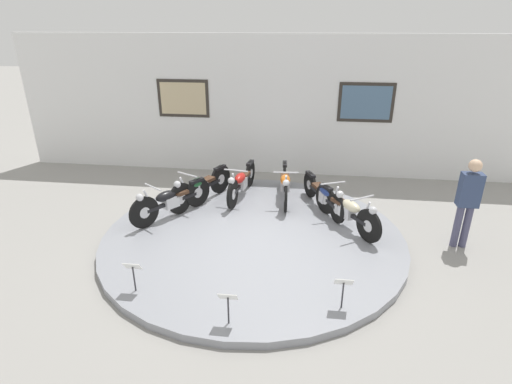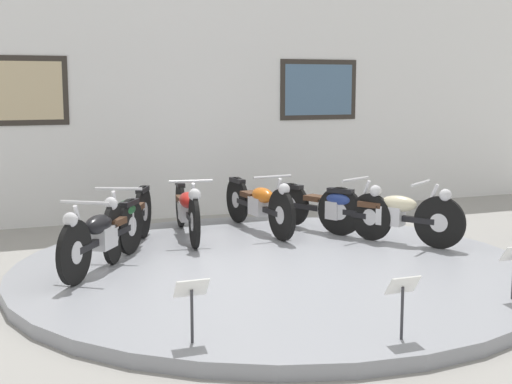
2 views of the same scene
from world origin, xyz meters
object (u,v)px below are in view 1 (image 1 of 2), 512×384
Objects in this scene: motorcycle_green at (200,186)px; motorcycle_blue at (324,194)px; motorcycle_orange at (285,183)px; visitor_standing at (468,199)px; motorcycle_red at (241,181)px; info_placard_front_right at (343,286)px; motorcycle_cream at (347,209)px; info_placard_front_left at (133,270)px; info_placard_front_centre at (228,301)px; motorcycle_black at (170,200)px.

motorcycle_green reaches higher than motorcycle_blue.
motorcycle_orange is 3.70m from visitor_standing.
motorcycle_red is 3.88× the size of info_placard_front_right.
motorcycle_blue is at bearing 119.51° from motorcycle_cream.
info_placard_front_left is at bearing -118.82° from motorcycle_orange.
info_placard_front_right is (3.08, 0.00, 0.00)m from info_placard_front_left.
info_placard_front_left is at bearing -143.18° from motorcycle_cream.
info_placard_front_centre is at bearing -83.19° from motorcycle_red.
motorcycle_blue is 4.36m from info_placard_front_left.
info_placard_front_left is (-2.90, -3.26, -0.00)m from motorcycle_blue.
motorcycle_blue is 2.74m from visitor_standing.
motorcycle_black reaches higher than motorcycle_blue.
motorcycle_cream is at bearing -43.33° from motorcycle_orange.
visitor_standing is at bearing -22.11° from motorcycle_blue.
motorcycle_green is 3.59× the size of info_placard_front_right.
motorcycle_cream is 3.29× the size of info_placard_front_centre.
motorcycle_blue is 1.07× the size of motorcycle_cream.
motorcycle_red is at bearing 161.39° from visitor_standing.
motorcycle_cream is 4.16m from info_placard_front_left.
info_placard_front_left is (-2.04, -3.71, -0.03)m from motorcycle_orange.
visitor_standing is at bearing 22.53° from info_placard_front_left.
motorcycle_red is 4.27m from info_placard_front_centre.
motorcycle_red is at bearing 96.81° from info_placard_front_centre.
info_placard_front_right is at bearing 0.00° from info_placard_front_left.
info_placard_front_right is (-0.25, -2.50, -0.02)m from motorcycle_cream.
info_placard_front_centre is at bearing -18.78° from info_placard_front_left.
motorcycle_black reaches higher than info_placard_front_right.
motorcycle_blue is 0.88m from motorcycle_cream.
info_placard_front_centre is at bearing -59.30° from motorcycle_black.
motorcycle_blue is 3.53× the size of info_placard_front_left.
motorcycle_orange reaches higher than motorcycle_cream.
motorcycle_orange is 1.19× the size of motorcycle_cream.
motorcycle_cream is 0.98× the size of visitor_standing.
motorcycle_black is 3.51m from info_placard_front_centre.
motorcycle_orange is 1.77m from motorcycle_cream.
motorcycle_black is at bearing -152.10° from motorcycle_orange.
motorcycle_cream is 3.29× the size of info_placard_front_left.
motorcycle_cream is (3.59, -0.00, -0.00)m from motorcycle_black.
motorcycle_blue is at bearing 93.14° from info_placard_front_right.
info_placard_front_right is (1.54, 0.52, 0.00)m from info_placard_front_centre.
motorcycle_red reaches higher than info_placard_front_left.
motorcycle_black is 2.60m from motorcycle_orange.
info_placard_front_left is (-1.03, -3.71, -0.02)m from motorcycle_red.
motorcycle_green is 0.93× the size of motorcycle_red.
motorcycle_cream reaches higher than info_placard_front_centre.
info_placard_front_right is at bearing -36.83° from motorcycle_black.
motorcycle_blue is at bearing 70.20° from info_placard_front_centre.
motorcycle_black is at bearing -136.65° from motorcycle_red.
motorcycle_orange is at bearing 0.01° from motorcycle_red.
motorcycle_black is at bearing 95.80° from info_placard_front_left.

